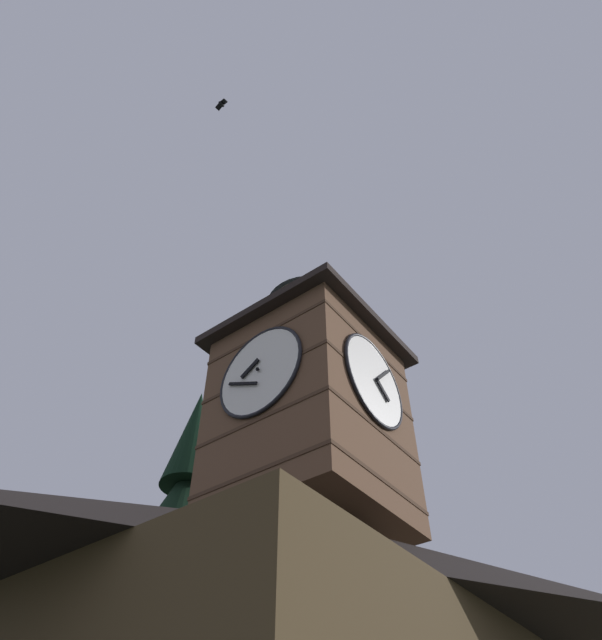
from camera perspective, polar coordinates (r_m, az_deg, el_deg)
clock_tower at (r=16.38m, az=0.84°, el=-8.45°), size 4.86×4.86×8.91m
flying_bird_high at (r=21.72m, az=-7.81°, el=20.22°), size 0.26×0.50×0.14m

